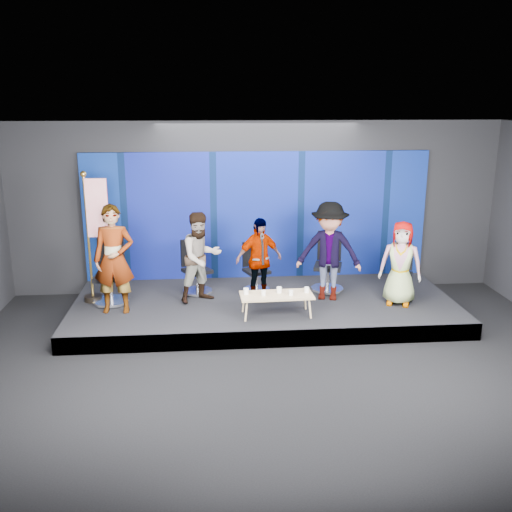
# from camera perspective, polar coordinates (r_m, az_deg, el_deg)

# --- Properties ---
(ground) EXTENTS (10.00, 10.00, 0.00)m
(ground) POSITION_cam_1_polar(r_m,az_deg,el_deg) (8.49, 2.52, -11.99)
(ground) COLOR black
(ground) RESTS_ON ground
(room_walls) EXTENTS (10.02, 8.02, 3.51)m
(room_walls) POSITION_cam_1_polar(r_m,az_deg,el_deg) (7.68, 2.74, 4.32)
(room_walls) COLOR black
(room_walls) RESTS_ON ground
(riser) EXTENTS (7.00, 3.00, 0.30)m
(riser) POSITION_cam_1_polar(r_m,az_deg,el_deg) (10.70, 0.82, -5.13)
(riser) COLOR black
(riser) RESTS_ON ground
(backdrop) EXTENTS (7.00, 0.08, 2.60)m
(backdrop) POSITION_cam_1_polar(r_m,az_deg,el_deg) (11.69, 0.14, 4.05)
(backdrop) COLOR navy
(backdrop) RESTS_ON riser
(chair_a) EXTENTS (0.68, 0.68, 1.17)m
(chair_a) POSITION_cam_1_polar(r_m,az_deg,el_deg) (10.72, -14.31, -2.55)
(chair_a) COLOR silver
(chair_a) RESTS_ON riser
(panelist_a) EXTENTS (0.71, 0.48, 1.90)m
(panelist_a) POSITION_cam_1_polar(r_m,az_deg,el_deg) (10.08, -14.01, -0.32)
(panelist_a) COLOR black
(panelist_a) RESTS_ON riser
(chair_b) EXTENTS (0.79, 0.79, 1.03)m
(chair_b) POSITION_cam_1_polar(r_m,az_deg,el_deg) (11.00, -6.02, -1.94)
(chair_b) COLOR silver
(chair_b) RESTS_ON riser
(panelist_b) EXTENTS (1.01, 0.94, 1.66)m
(panelist_b) POSITION_cam_1_polar(r_m,az_deg,el_deg) (10.39, -5.53, -0.13)
(panelist_b) COLOR black
(panelist_b) RESTS_ON riser
(chair_c) EXTENTS (0.69, 0.69, 0.95)m
(chair_c) POSITION_cam_1_polar(r_m,az_deg,el_deg) (11.03, -0.04, -1.93)
(chair_c) COLOR silver
(chair_c) RESTS_ON riser
(panelist_c) EXTENTS (0.98, 0.67, 1.55)m
(panelist_c) POSITION_cam_1_polar(r_m,az_deg,el_deg) (10.43, 0.28, -0.34)
(panelist_c) COLOR black
(panelist_c) RESTS_ON riser
(chair_d) EXTENTS (0.79, 0.79, 1.13)m
(chair_d) POSITION_cam_1_polar(r_m,az_deg,el_deg) (11.16, 7.20, -1.55)
(chair_d) COLOR silver
(chair_d) RESTS_ON riser
(panelist_d) EXTENTS (1.32, 0.98, 1.83)m
(panelist_d) POSITION_cam_1_polar(r_m,az_deg,el_deg) (10.52, 7.31, 0.48)
(panelist_d) COLOR black
(panelist_d) RESTS_ON riser
(chair_e) EXTENTS (0.69, 0.69, 0.94)m
(chair_e) POSITION_cam_1_polar(r_m,az_deg,el_deg) (11.14, 14.26, -2.27)
(chair_e) COLOR silver
(chair_e) RESTS_ON riser
(panelist_e) EXTENTS (0.88, 0.73, 1.53)m
(panelist_e) POSITION_cam_1_polar(r_m,az_deg,el_deg) (10.53, 14.26, -0.71)
(panelist_e) COLOR black
(panelist_e) RESTS_ON riser
(coffee_table) EXTENTS (1.26, 0.57, 0.38)m
(coffee_table) POSITION_cam_1_polar(r_m,az_deg,el_deg) (9.79, 2.06, -4.01)
(coffee_table) COLOR tan
(coffee_table) RESTS_ON riser
(mug_a) EXTENTS (0.09, 0.09, 0.10)m
(mug_a) POSITION_cam_1_polar(r_m,az_deg,el_deg) (9.75, -1.00, -3.55)
(mug_a) COLOR white
(mug_a) RESTS_ON coffee_table
(mug_b) EXTENTS (0.07, 0.07, 0.09)m
(mug_b) POSITION_cam_1_polar(r_m,az_deg,el_deg) (9.70, 0.77, -3.71)
(mug_b) COLOR white
(mug_b) RESTS_ON coffee_table
(mug_c) EXTENTS (0.09, 0.09, 0.10)m
(mug_c) POSITION_cam_1_polar(r_m,az_deg,el_deg) (9.84, 2.33, -3.40)
(mug_c) COLOR white
(mug_c) RESTS_ON coffee_table
(mug_d) EXTENTS (0.08, 0.08, 0.09)m
(mug_d) POSITION_cam_1_polar(r_m,az_deg,el_deg) (9.72, 3.52, -3.69)
(mug_d) COLOR white
(mug_d) RESTS_ON coffee_table
(mug_e) EXTENTS (0.08, 0.08, 0.10)m
(mug_e) POSITION_cam_1_polar(r_m,az_deg,el_deg) (9.87, 5.10, -3.40)
(mug_e) COLOR white
(mug_e) RESTS_ON coffee_table
(flag_stand) EXTENTS (0.55, 0.32, 2.40)m
(flag_stand) POSITION_cam_1_polar(r_m,az_deg,el_deg) (10.62, -15.83, 2.13)
(flag_stand) COLOR black
(flag_stand) RESTS_ON riser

